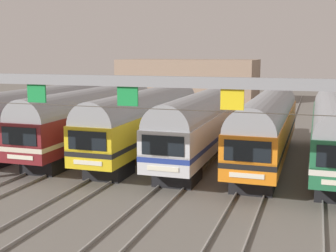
# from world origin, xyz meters

# --- Properties ---
(ground_plane) EXTENTS (160.00, 160.00, 0.00)m
(ground_plane) POSITION_xyz_m (0.00, 0.00, 0.00)
(ground_plane) COLOR slate
(track_bed) EXTENTS (23.05, 70.00, 0.15)m
(track_bed) POSITION_xyz_m (-0.00, 17.00, 0.07)
(track_bed) COLOR gray
(track_bed) RESTS_ON ground
(commuter_train_stainless) EXTENTS (2.88, 18.06, 5.05)m
(commuter_train_stainless) POSITION_xyz_m (-10.77, -0.00, 2.69)
(commuter_train_stainless) COLOR #B2B5BA
(commuter_train_stainless) RESTS_ON ground
(commuter_train_maroon) EXTENTS (2.88, 18.06, 5.05)m
(commuter_train_maroon) POSITION_xyz_m (-6.46, -0.00, 2.69)
(commuter_train_maroon) COLOR maroon
(commuter_train_maroon) RESTS_ON ground
(commuter_train_yellow) EXTENTS (2.88, 18.06, 5.05)m
(commuter_train_yellow) POSITION_xyz_m (-2.15, -0.00, 2.69)
(commuter_train_yellow) COLOR gold
(commuter_train_yellow) RESTS_ON ground
(commuter_train_silver) EXTENTS (2.88, 18.06, 4.77)m
(commuter_train_silver) POSITION_xyz_m (2.15, -0.01, 2.69)
(commuter_train_silver) COLOR silver
(commuter_train_silver) RESTS_ON ground
(commuter_train_orange) EXTENTS (2.88, 18.06, 5.05)m
(commuter_train_orange) POSITION_xyz_m (6.46, -0.00, 2.69)
(commuter_train_orange) COLOR orange
(commuter_train_orange) RESTS_ON ground
(commuter_train_green) EXTENTS (2.88, 18.06, 5.05)m
(commuter_train_green) POSITION_xyz_m (10.77, -0.00, 2.69)
(commuter_train_green) COLOR #236B42
(commuter_train_green) RESTS_ON ground
(catenary_gantry) EXTENTS (26.78, 0.44, 6.97)m
(catenary_gantry) POSITION_xyz_m (0.00, -13.50, 5.37)
(catenary_gantry) COLOR gray
(catenary_gantry) RESTS_ON ground
(maintenance_building) EXTENTS (20.55, 10.00, 6.34)m
(maintenance_building) POSITION_xyz_m (-9.35, 37.83, 3.17)
(maintenance_building) COLOR gray
(maintenance_building) RESTS_ON ground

